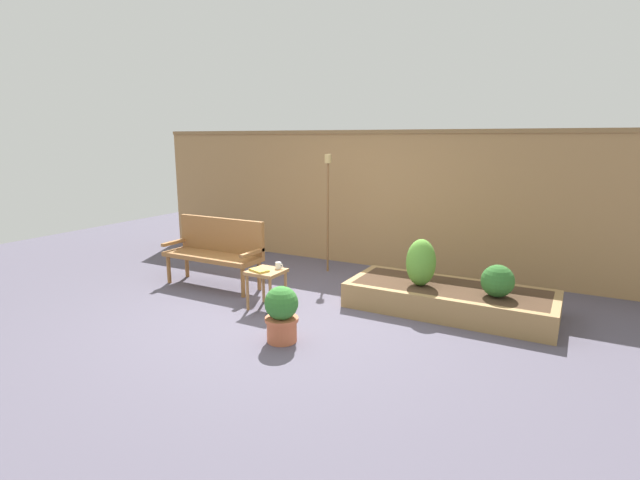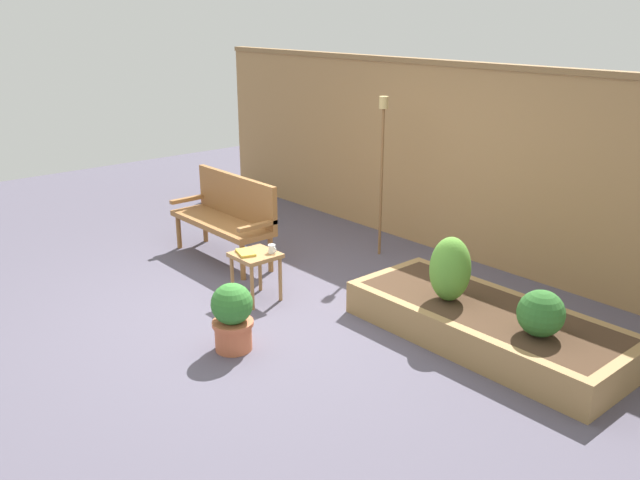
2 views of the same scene
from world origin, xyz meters
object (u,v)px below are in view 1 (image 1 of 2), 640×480
object	(u,v)px
garden_bench	(216,247)
book_on_table	(259,270)
shrub_far_corner	(498,281)
tiki_torch	(328,193)
cup_on_table	(279,265)
potted_boxwood	(282,313)
side_table	(266,277)
shrub_near_bench	(421,263)

from	to	relation	value
garden_bench	book_on_table	size ratio (longest dim) A/B	6.30
shrub_far_corner	tiki_torch	xyz separation A→B (m)	(-2.65, 0.97, 0.74)
cup_on_table	potted_boxwood	distance (m)	1.08
potted_boxwood	shrub_far_corner	distance (m)	2.43
garden_bench	book_on_table	bearing A→B (deg)	-26.04
garden_bench	cup_on_table	bearing A→B (deg)	-15.12
garden_bench	side_table	distance (m)	1.27
potted_boxwood	shrub_far_corner	size ratio (longest dim) A/B	1.60
shrub_far_corner	potted_boxwood	bearing A→B (deg)	-138.82
cup_on_table	potted_boxwood	size ratio (longest dim) A/B	0.18
side_table	potted_boxwood	world-z (taller)	potted_boxwood
side_table	shrub_far_corner	world-z (taller)	shrub_far_corner
shrub_far_corner	tiki_torch	bearing A→B (deg)	159.81
side_table	potted_boxwood	size ratio (longest dim) A/B	0.82
book_on_table	shrub_far_corner	world-z (taller)	shrub_far_corner
side_table	cup_on_table	bearing A→B (deg)	54.34
cup_on_table	tiki_torch	size ratio (longest dim) A/B	0.06
cup_on_table	shrub_near_bench	bearing A→B (deg)	25.27
shrub_near_bench	side_table	bearing A→B (deg)	-152.35
garden_bench	book_on_table	xyz separation A→B (m)	(1.12, -0.55, -0.05)
potted_boxwood	shrub_far_corner	world-z (taller)	shrub_far_corner
cup_on_table	book_on_table	size ratio (longest dim) A/B	0.46
side_table	potted_boxwood	xyz separation A→B (m)	(0.69, -0.74, -0.09)
potted_boxwood	shrub_near_bench	bearing A→B (deg)	59.36
side_table	book_on_table	bearing A→B (deg)	-121.07
garden_bench	potted_boxwood	bearing A→B (deg)	-32.87
shrub_near_bench	tiki_torch	world-z (taller)	tiki_torch
potted_boxwood	shrub_near_bench	distance (m)	1.87
potted_boxwood	tiki_torch	world-z (taller)	tiki_torch
cup_on_table	side_table	bearing A→B (deg)	-125.66
cup_on_table	potted_boxwood	xyz separation A→B (m)	(0.60, -0.86, -0.21)
garden_bench	shrub_far_corner	size ratio (longest dim) A/B	3.96
shrub_near_bench	shrub_far_corner	world-z (taller)	shrub_near_bench
garden_bench	potted_boxwood	size ratio (longest dim) A/B	2.47
book_on_table	potted_boxwood	bearing A→B (deg)	-23.05
potted_boxwood	tiki_torch	bearing A→B (deg)	107.78
potted_boxwood	side_table	bearing A→B (deg)	133.38
side_table	tiki_torch	distance (m)	2.01
garden_bench	tiki_torch	xyz separation A→B (m)	(1.04, 1.36, 0.68)
cup_on_table	book_on_table	distance (m)	0.25
book_on_table	garden_bench	bearing A→B (deg)	172.41
cup_on_table	garden_bench	bearing A→B (deg)	164.88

